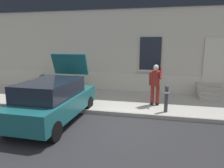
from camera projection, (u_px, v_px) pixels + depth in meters
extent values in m
plane|color=#232326|center=(117.00, 125.00, 7.05)|extent=(80.00, 80.00, 0.00)
cube|color=#99968E|center=(129.00, 101.00, 9.71)|extent=(24.00, 3.60, 0.15)
cube|color=gray|center=(122.00, 114.00, 7.94)|extent=(24.00, 0.12, 0.15)
cube|color=#B2AD9E|center=(136.00, 24.00, 11.38)|extent=(24.00, 1.40, 7.50)
cube|color=#BCB7A8|center=(134.00, 84.00, 11.32)|extent=(24.00, 0.08, 1.10)
cube|color=brown|center=(216.00, 62.00, 10.19)|extent=(1.00, 0.08, 2.10)
cube|color=#BCB7A8|center=(216.00, 61.00, 10.16)|extent=(1.16, 0.06, 2.24)
cube|color=black|center=(150.00, 54.00, 10.81)|extent=(1.10, 0.06, 1.70)
cube|color=#BCB7A8|center=(150.00, 71.00, 10.95)|extent=(1.30, 0.12, 0.10)
cube|color=#9E998E|center=(219.00, 99.00, 9.46)|extent=(1.69, 0.32, 0.16)
cube|color=#9E998E|center=(217.00, 96.00, 9.75)|extent=(1.69, 0.32, 0.32)
cube|color=#9E998E|center=(215.00, 92.00, 10.04)|extent=(1.69, 0.32, 0.48)
cube|color=#9E998E|center=(214.00, 89.00, 10.33)|extent=(1.69, 0.32, 0.64)
cube|color=#165156|center=(54.00, 104.00, 7.31)|extent=(1.82, 4.03, 0.64)
cube|color=black|center=(50.00, 89.00, 7.05)|extent=(1.58, 2.43, 0.56)
cube|color=black|center=(77.00, 96.00, 9.28)|extent=(1.66, 0.13, 0.20)
cube|color=yellow|center=(76.00, 92.00, 9.24)|extent=(0.52, 0.03, 0.12)
cube|color=#B21414|center=(61.00, 86.00, 9.36)|extent=(0.16, 0.04, 0.18)
cube|color=#B21414|center=(92.00, 88.00, 9.01)|extent=(0.16, 0.04, 0.18)
cube|color=#165156|center=(70.00, 64.00, 8.45)|extent=(1.49, 0.39, 0.87)
cylinder|color=black|center=(7.00, 126.00, 6.23)|extent=(0.21, 0.60, 0.60)
cylinder|color=black|center=(54.00, 131.00, 5.86)|extent=(0.21, 0.60, 0.60)
cylinder|color=black|center=(54.00, 101.00, 8.89)|extent=(0.21, 0.60, 0.60)
cylinder|color=black|center=(89.00, 104.00, 8.52)|extent=(0.21, 0.60, 0.60)
cylinder|color=#333338|center=(166.00, 100.00, 7.87)|extent=(0.14, 0.14, 0.95)
sphere|color=#333338|center=(167.00, 87.00, 7.77)|extent=(0.15, 0.15, 0.15)
cylinder|color=silver|center=(167.00, 92.00, 7.81)|extent=(0.15, 0.15, 0.06)
cylinder|color=#333338|center=(74.00, 95.00, 8.68)|extent=(0.14, 0.14, 0.95)
sphere|color=#333338|center=(74.00, 83.00, 8.58)|extent=(0.15, 0.15, 0.15)
cylinder|color=silver|center=(74.00, 88.00, 8.62)|extent=(0.15, 0.15, 0.06)
cylinder|color=maroon|center=(152.00, 95.00, 8.79)|extent=(0.15, 0.15, 0.82)
cube|color=black|center=(152.00, 103.00, 8.93)|extent=(0.12, 0.28, 0.10)
cylinder|color=maroon|center=(158.00, 95.00, 8.74)|extent=(0.15, 0.15, 0.82)
cube|color=black|center=(157.00, 103.00, 8.88)|extent=(0.12, 0.28, 0.10)
cylinder|color=maroon|center=(156.00, 78.00, 8.57)|extent=(0.34, 0.45, 0.67)
sphere|color=tan|center=(156.00, 68.00, 8.40)|extent=(0.22, 0.22, 0.22)
sphere|color=silver|center=(156.00, 67.00, 8.40)|extent=(0.21, 0.21, 0.21)
cylinder|color=maroon|center=(150.00, 79.00, 8.58)|extent=(0.09, 0.19, 0.57)
cylinder|color=maroon|center=(161.00, 74.00, 8.44)|extent=(0.09, 0.41, 0.42)
cube|color=black|center=(160.00, 69.00, 8.36)|extent=(0.07, 0.02, 0.15)
cylinder|color=#B25B38|center=(43.00, 86.00, 11.87)|extent=(0.40, 0.40, 0.34)
cylinder|color=#B25B38|center=(43.00, 84.00, 11.84)|extent=(0.44, 0.44, 0.05)
cylinder|color=#47331E|center=(43.00, 81.00, 11.81)|extent=(0.04, 0.04, 0.24)
sphere|color=#286B2D|center=(43.00, 78.00, 11.77)|extent=(0.44, 0.44, 0.44)
sphere|color=#286B2D|center=(44.00, 80.00, 11.72)|extent=(0.24, 0.24, 0.24)
cylinder|color=#2D2D30|center=(76.00, 88.00, 11.41)|extent=(0.40, 0.40, 0.34)
cylinder|color=#2D2D30|center=(76.00, 85.00, 11.39)|extent=(0.44, 0.44, 0.05)
cylinder|color=#47331E|center=(76.00, 83.00, 11.36)|extent=(0.04, 0.04, 0.24)
sphere|color=#387F33|center=(76.00, 79.00, 11.32)|extent=(0.44, 0.44, 0.44)
sphere|color=#387F33|center=(77.00, 81.00, 11.27)|extent=(0.24, 0.24, 0.24)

